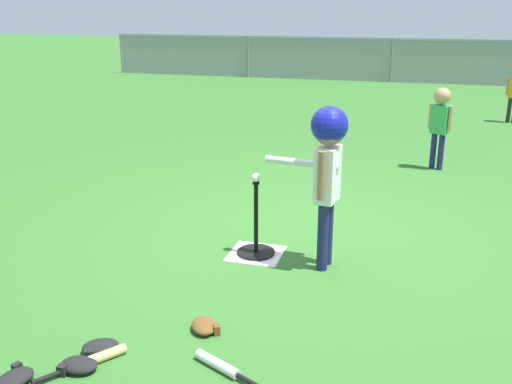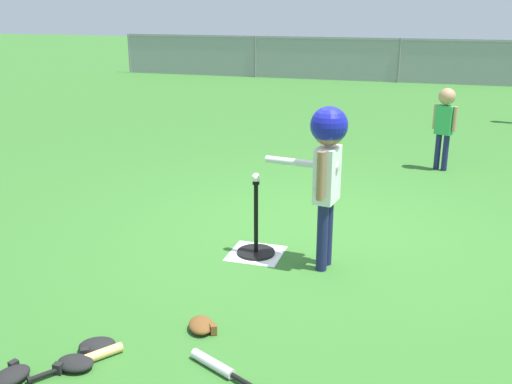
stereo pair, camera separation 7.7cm
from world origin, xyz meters
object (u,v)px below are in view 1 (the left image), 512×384
(fielder_deep_center, at_px, (440,117))
(spare_bat_wood, at_px, (94,360))
(batting_tee, at_px, (256,243))
(batter_child, at_px, (328,155))
(baseball_on_tee, at_px, (256,178))
(glove_outfield_drop, at_px, (205,326))
(glove_tossed_aside, at_px, (15,378))
(glove_by_plate, at_px, (100,347))
(spare_bat_silver, at_px, (226,369))
(glove_near_bats, at_px, (78,365))

(fielder_deep_center, height_order, spare_bat_wood, fielder_deep_center)
(batting_tee, height_order, batter_child, batter_child)
(batting_tee, xyz_separation_m, baseball_on_tee, (0.00, -0.00, 0.57))
(glove_outfield_drop, bearing_deg, spare_bat_wood, -133.39)
(batting_tee, height_order, fielder_deep_center, fielder_deep_center)
(batting_tee, bearing_deg, glove_tossed_aside, -111.31)
(fielder_deep_center, bearing_deg, glove_by_plate, -112.36)
(fielder_deep_center, bearing_deg, spare_bat_wood, -111.58)
(spare_bat_silver, xyz_separation_m, glove_near_bats, (-0.82, -0.21, 0.01))
(spare_bat_silver, xyz_separation_m, glove_by_plate, (-0.80, -0.01, 0.01))
(baseball_on_tee, xyz_separation_m, fielder_deep_center, (1.48, 3.18, -0.01))
(baseball_on_tee, relative_size, batter_child, 0.06)
(batting_tee, relative_size, glove_by_plate, 2.36)
(baseball_on_tee, height_order, fielder_deep_center, fielder_deep_center)
(glove_tossed_aside, bearing_deg, spare_bat_wood, 41.13)
(fielder_deep_center, xyz_separation_m, spare_bat_wood, (-1.96, -4.95, -0.64))
(batting_tee, distance_m, glove_outfield_drop, 1.26)
(batting_tee, distance_m, fielder_deep_center, 3.55)
(spare_bat_wood, bearing_deg, baseball_on_tee, 74.91)
(glove_near_bats, height_order, glove_tossed_aside, same)
(spare_bat_wood, relative_size, glove_near_bats, 2.16)
(batter_child, xyz_separation_m, fielder_deep_center, (0.89, 3.26, -0.26))
(spare_bat_silver, xyz_separation_m, glove_outfield_drop, (-0.28, 0.39, 0.01))
(baseball_on_tee, height_order, glove_outfield_drop, baseball_on_tee)
(batter_child, distance_m, glove_outfield_drop, 1.58)
(glove_by_plate, distance_m, glove_outfield_drop, 0.66)
(glove_near_bats, bearing_deg, baseball_on_tee, 74.01)
(spare_bat_wood, xyz_separation_m, glove_outfield_drop, (0.49, 0.52, 0.01))
(spare_bat_wood, distance_m, glove_by_plate, 0.12)
(glove_by_plate, relative_size, glove_near_bats, 1.21)
(glove_by_plate, bearing_deg, glove_outfield_drop, 37.70)
(fielder_deep_center, xyz_separation_m, glove_outfield_drop, (-1.46, -4.43, -0.63))
(baseball_on_tee, bearing_deg, glove_tossed_aside, -111.31)
(spare_bat_wood, height_order, glove_near_bats, glove_near_bats)
(glove_outfield_drop, bearing_deg, fielder_deep_center, 71.70)
(fielder_deep_center, bearing_deg, glove_outfield_drop, -108.30)
(glove_by_plate, xyz_separation_m, glove_outfield_drop, (0.52, 0.40, 0.00))
(glove_by_plate, bearing_deg, spare_bat_wood, -75.84)
(spare_bat_wood, bearing_deg, spare_bat_silver, 9.57)
(spare_bat_wood, bearing_deg, glove_near_bats, -123.55)
(baseball_on_tee, distance_m, spare_bat_wood, 1.95)
(fielder_deep_center, height_order, glove_near_bats, fielder_deep_center)
(spare_bat_silver, xyz_separation_m, glove_tossed_aside, (-1.10, -0.41, 0.01))
(spare_bat_silver, distance_m, glove_near_bats, 0.85)
(spare_bat_wood, height_order, glove_outfield_drop, glove_outfield_drop)
(glove_near_bats, height_order, glove_outfield_drop, same)
(fielder_deep_center, distance_m, spare_bat_wood, 5.36)
(spare_bat_silver, relative_size, glove_by_plate, 2.25)
(batting_tee, height_order, glove_by_plate, batting_tee)
(spare_bat_silver, bearing_deg, baseball_on_tee, 100.05)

